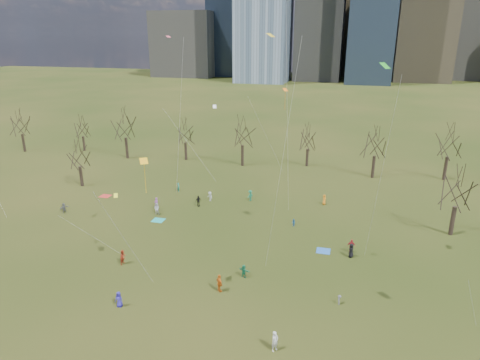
% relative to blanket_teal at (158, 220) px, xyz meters
% --- Properties ---
extents(ground, '(500.00, 500.00, 0.00)m').
position_rel_blanket_teal_xyz_m(ground, '(11.66, -12.43, -0.01)').
color(ground, black).
rests_on(ground, ground).
extents(downtown_skyline, '(212.50, 78.00, 118.00)m').
position_rel_blanket_teal_xyz_m(downtown_skyline, '(9.23, 198.21, 38.99)').
color(downtown_skyline, slate).
rests_on(downtown_skyline, ground).
extents(bare_tree_row, '(113.04, 29.80, 9.50)m').
position_rel_blanket_teal_xyz_m(bare_tree_row, '(11.57, 24.79, 6.10)').
color(bare_tree_row, black).
rests_on(bare_tree_row, ground).
extents(blanket_teal, '(1.60, 1.50, 0.03)m').
position_rel_blanket_teal_xyz_m(blanket_teal, '(0.00, 0.00, 0.00)').
color(blanket_teal, teal).
rests_on(blanket_teal, ground).
extents(blanket_navy, '(1.60, 1.50, 0.03)m').
position_rel_blanket_teal_xyz_m(blanket_navy, '(22.46, -2.97, 0.00)').
color(blanket_navy, blue).
rests_on(blanket_navy, ground).
extents(blanket_crimson, '(1.60, 1.50, 0.03)m').
position_rel_blanket_teal_xyz_m(blanket_crimson, '(-11.98, 6.26, 0.00)').
color(blanket_crimson, red).
rests_on(blanket_crimson, ground).
extents(person_0, '(0.77, 0.51, 1.55)m').
position_rel_blanket_teal_xyz_m(person_0, '(4.92, -18.79, 0.76)').
color(person_0, '#2D249E').
rests_on(person_0, ground).
extents(person_1, '(0.72, 0.78, 1.78)m').
position_rel_blanket_teal_xyz_m(person_1, '(19.99, -20.80, 0.88)').
color(person_1, silver).
rests_on(person_1, ground).
extents(person_2, '(0.71, 0.88, 1.69)m').
position_rel_blanket_teal_xyz_m(person_2, '(1.34, -11.66, 0.83)').
color(person_2, '#A62C17').
rests_on(person_2, ground).
extents(person_3, '(0.37, 0.64, 0.99)m').
position_rel_blanket_teal_xyz_m(person_3, '(24.71, -13.14, 0.48)').
color(person_3, slate).
rests_on(person_3, ground).
extents(person_4, '(1.09, 1.09, 1.86)m').
position_rel_blanket_teal_xyz_m(person_4, '(13.20, -14.03, 0.92)').
color(person_4, orange).
rests_on(person_4, ground).
extents(person_5, '(1.39, 0.84, 1.43)m').
position_rel_blanket_teal_xyz_m(person_5, '(14.86, -10.87, 0.70)').
color(person_5, '#19704B').
rests_on(person_5, ground).
extents(person_6, '(0.87, 0.98, 1.68)m').
position_rel_blanket_teal_xyz_m(person_6, '(25.59, -3.65, 0.83)').
color(person_6, black).
rests_on(person_6, ground).
extents(person_7, '(0.66, 0.79, 1.84)m').
position_rel_blanket_teal_xyz_m(person_7, '(-1.86, 3.44, 0.90)').
color(person_7, '#A254A9').
rests_on(person_7, ground).
extents(person_8, '(0.60, 0.63, 1.03)m').
position_rel_blanket_teal_xyz_m(person_8, '(18.09, 2.84, 0.50)').
color(person_8, '#2A70B7').
rests_on(person_8, ground).
extents(person_9, '(1.07, 0.94, 1.44)m').
position_rel_blanket_teal_xyz_m(person_9, '(4.50, 8.70, 0.70)').
color(person_9, silver).
rests_on(person_9, ground).
extents(person_10, '(1.04, 0.56, 1.69)m').
position_rel_blanket_teal_xyz_m(person_10, '(25.55, -2.56, 0.83)').
color(person_10, red).
rests_on(person_10, ground).
extents(person_11, '(0.91, 1.42, 1.46)m').
position_rel_blanket_teal_xyz_m(person_11, '(-14.01, -1.02, 0.72)').
color(person_11, '#5A5B5E').
rests_on(person_11, ground).
extents(person_12, '(0.64, 0.84, 1.56)m').
position_rel_blanket_teal_xyz_m(person_12, '(21.40, 11.64, 0.77)').
color(person_12, orange).
rests_on(person_12, ground).
extents(person_13, '(0.47, 0.61, 1.47)m').
position_rel_blanket_teal_xyz_m(person_13, '(-1.69, 11.21, 0.72)').
color(person_13, '#1B7B6D').
rests_on(person_13, ground).
extents(person_14, '(0.84, 0.67, 1.64)m').
position_rel_blanket_teal_xyz_m(person_14, '(-1.14, 2.00, 0.80)').
color(person_14, silver).
rests_on(person_14, ground).
extents(person_15, '(1.07, 1.25, 1.68)m').
position_rel_blanket_teal_xyz_m(person_15, '(10.40, 10.28, 0.83)').
color(person_15, '#19724C').
rests_on(person_15, ground).
extents(person_16, '(0.89, 1.02, 1.65)m').
position_rel_blanket_teal_xyz_m(person_16, '(3.57, 6.15, 0.81)').
color(person_16, black).
rests_on(person_16, ground).
extents(kites_airborne, '(63.38, 46.67, 33.23)m').
position_rel_blanket_teal_xyz_m(kites_airborne, '(17.68, -1.87, 13.62)').
color(kites_airborne, '#EDAA13').
rests_on(kites_airborne, ground).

